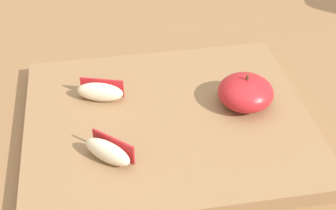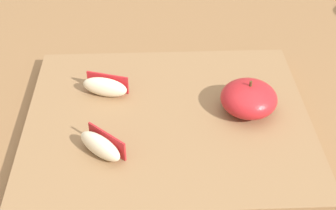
{
  "view_description": "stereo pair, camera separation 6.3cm",
  "coord_description": "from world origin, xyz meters",
  "px_view_note": "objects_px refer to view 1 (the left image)",
  "views": [
    {
      "loc": [
        -0.15,
        -0.53,
        1.17
      ],
      "look_at": [
        -0.07,
        -0.04,
        0.77
      ],
      "focal_mm": 52.08,
      "sensor_mm": 36.0,
      "label": 1
    },
    {
      "loc": [
        -0.09,
        -0.54,
        1.17
      ],
      "look_at": [
        -0.07,
        -0.04,
        0.77
      ],
      "focal_mm": 52.08,
      "sensor_mm": 36.0,
      "label": 2
    }
  ],
  "objects_px": {
    "cutting_board": "(168,123)",
    "apple_half_skin_up": "(246,92)",
    "apple_wedge_right": "(100,92)",
    "apple_wedge_back": "(108,151)"
  },
  "relations": [
    {
      "from": "cutting_board",
      "to": "apple_wedge_right",
      "type": "distance_m",
      "value": 0.1
    },
    {
      "from": "apple_wedge_right",
      "to": "apple_wedge_back",
      "type": "bearing_deg",
      "value": -88.98
    },
    {
      "from": "cutting_board",
      "to": "apple_wedge_back",
      "type": "relative_size",
      "value": 6.08
    },
    {
      "from": "cutting_board",
      "to": "apple_wedge_right",
      "type": "relative_size",
      "value": 5.59
    },
    {
      "from": "apple_wedge_back",
      "to": "apple_wedge_right",
      "type": "relative_size",
      "value": 0.92
    },
    {
      "from": "apple_half_skin_up",
      "to": "apple_wedge_back",
      "type": "xyz_separation_m",
      "value": [
        -0.19,
        -0.08,
        -0.01
      ]
    },
    {
      "from": "cutting_board",
      "to": "apple_wedge_back",
      "type": "distance_m",
      "value": 0.11
    },
    {
      "from": "apple_half_skin_up",
      "to": "apple_wedge_right",
      "type": "xyz_separation_m",
      "value": [
        -0.19,
        0.04,
        -0.01
      ]
    },
    {
      "from": "apple_wedge_back",
      "to": "apple_wedge_right",
      "type": "xyz_separation_m",
      "value": [
        -0.0,
        0.12,
        0.0
      ]
    },
    {
      "from": "cutting_board",
      "to": "apple_half_skin_up",
      "type": "xyz_separation_m",
      "value": [
        0.11,
        0.01,
        0.03
      ]
    }
  ]
}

